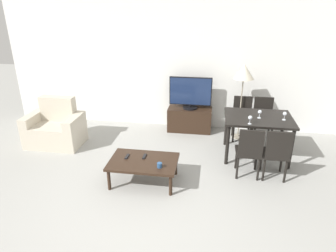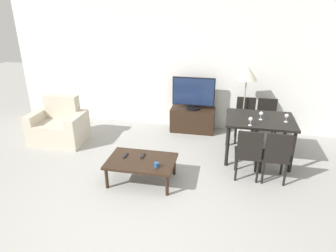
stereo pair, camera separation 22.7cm
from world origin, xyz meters
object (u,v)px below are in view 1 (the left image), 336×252
at_px(coffee_table, 143,163).
at_px(floor_lamp, 244,74).
at_px(armchair, 56,129).
at_px(dining_chair_far_left, 242,116).
at_px(dining_chair_near_right, 276,152).
at_px(wine_glass_right, 250,118).
at_px(remote_primary, 144,156).
at_px(dining_table, 258,122).
at_px(dining_chair_near, 249,150).
at_px(dining_chair_far, 263,117).
at_px(tv_stand, 190,119).
at_px(wine_glass_center, 260,113).
at_px(cup_white_near, 160,165).
at_px(tv, 190,93).
at_px(remote_secondary, 127,156).
at_px(wine_glass_left, 285,114).

bearing_deg(coffee_table, floor_lamp, 50.80).
distance_m(armchair, dining_chair_far_left, 3.71).
distance_m(armchair, dining_chair_near_right, 4.08).
bearing_deg(wine_glass_right, remote_primary, -157.61).
bearing_deg(floor_lamp, wine_glass_right, -86.94).
height_order(dining_table, dining_chair_near, dining_chair_near).
bearing_deg(dining_chair_far, tv_stand, 171.41).
bearing_deg(dining_chair_near_right, tv_stand, 130.66).
xyz_separation_m(floor_lamp, wine_glass_center, (0.25, -0.83, -0.46)).
xyz_separation_m(armchair, cup_white_near, (2.29, -1.22, 0.09)).
xyz_separation_m(tv, dining_chair_far, (1.48, -0.22, -0.37)).
height_order(floor_lamp, remote_secondary, floor_lamp).
bearing_deg(armchair, dining_chair_far, 11.59).
bearing_deg(tv, dining_table, -37.24).
bearing_deg(remote_secondary, dining_chair_near_right, 7.89).
bearing_deg(dining_chair_near_right, tv, 130.70).
bearing_deg(coffee_table, tv, 75.83).
relative_size(dining_table, remote_primary, 7.72).
bearing_deg(floor_lamp, armchair, -166.62).
relative_size(remote_secondary, wine_glass_left, 1.03).
relative_size(coffee_table, wine_glass_center, 7.13).
height_order(coffee_table, cup_white_near, cup_white_near).
xyz_separation_m(armchair, dining_chair_near, (3.62, -0.67, 0.16)).
height_order(dining_chair_far_left, cup_white_near, dining_chair_far_left).
height_order(cup_white_near, wine_glass_center, wine_glass_center).
distance_m(armchair, dining_table, 3.84).
bearing_deg(armchair, dining_chair_near, -10.57).
xyz_separation_m(dining_chair_far, remote_primary, (-2.02, -1.77, -0.10)).
relative_size(coffee_table, cup_white_near, 13.95).
distance_m(dining_chair_near_right, wine_glass_left, 0.80).
bearing_deg(coffee_table, wine_glass_right, 25.89).
relative_size(cup_white_near, wine_glass_center, 0.51).
distance_m(dining_chair_near_right, wine_glass_center, 0.82).
bearing_deg(dining_chair_far, remote_primary, -138.76).
distance_m(tv, remote_primary, 2.12).
xyz_separation_m(floor_lamp, wine_glass_right, (0.06, -1.13, -0.46)).
height_order(tv_stand, coffee_table, tv_stand).
relative_size(coffee_table, dining_table, 0.90).
height_order(coffee_table, wine_glass_center, wine_glass_center).
relative_size(cup_white_near, wine_glass_right, 0.51).
xyz_separation_m(armchair, wine_glass_center, (3.82, 0.02, 0.55)).
distance_m(tv, cup_white_near, 2.32).
bearing_deg(dining_chair_far, dining_table, -105.12).
distance_m(dining_chair_near_right, wine_glass_right, 0.68).
bearing_deg(dining_chair_near, tv, 121.98).
bearing_deg(tv, wine_glass_center, -38.74).
bearing_deg(remote_secondary, tv_stand, 68.34).
bearing_deg(remote_secondary, remote_primary, 9.38).
bearing_deg(remote_secondary, dining_table, 27.08).
relative_size(dining_chair_near_right, dining_chair_far_left, 1.00).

